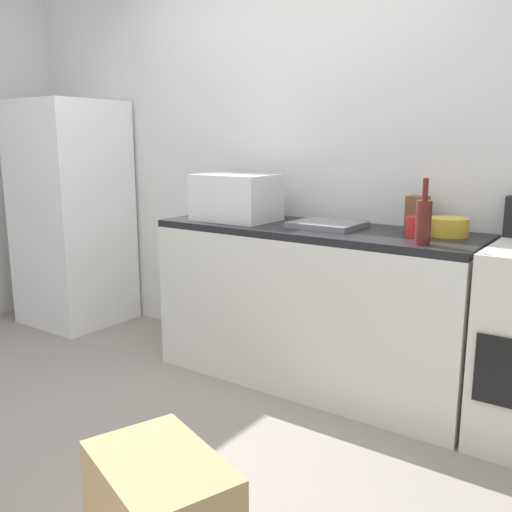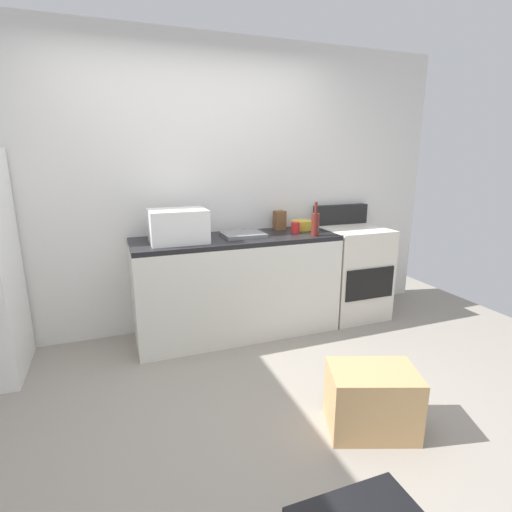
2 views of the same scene
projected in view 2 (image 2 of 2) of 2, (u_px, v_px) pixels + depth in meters
The scene contains 11 objects.
ground_plane at pixel (251, 416), 2.46m from camera, with size 6.00×6.00×0.00m, color gray.
wall_back at pixel (192, 189), 3.54m from camera, with size 5.00×0.10×2.60m, color silver.
kitchen_counter at pixel (237, 286), 3.53m from camera, with size 1.80×0.60×0.90m.
stove_oven at pixel (351, 270), 3.95m from camera, with size 0.60×0.61×1.10m.
microwave at pixel (178, 226), 3.18m from camera, with size 0.46×0.34×0.27m, color white.
sink_basin at pixel (243, 234), 3.46m from camera, with size 0.36×0.32×0.03m, color slate.
wine_bottle at pixel (315, 224), 3.44m from camera, with size 0.07×0.07×0.30m.
coffee_mug at pixel (295, 228), 3.58m from camera, with size 0.08×0.08×0.10m, color red.
knife_block at pixel (280, 220), 3.75m from camera, with size 0.10×0.10×0.18m, color brown.
mixing_bowl at pixel (302, 225), 3.75m from camera, with size 0.19×0.19×0.09m, color gold.
cardboard_box_medium at pixel (372, 400), 2.30m from camera, with size 0.50×0.34×0.39m, color tan.
Camera 2 is at (-0.71, -2.01, 1.59)m, focal length 27.40 mm.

